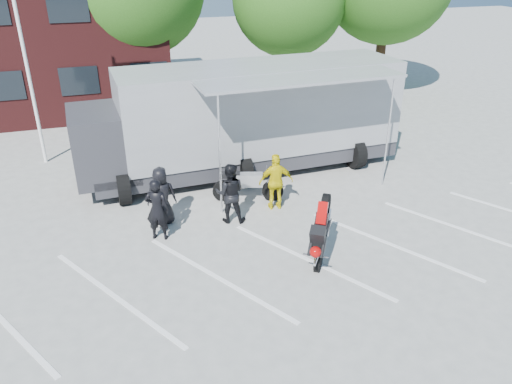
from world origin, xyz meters
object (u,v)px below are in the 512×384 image
spectator_leather_b (157,209)px  spectator_leather_c (230,193)px  parked_motorcycle (248,200)px  spectator_hivis (276,182)px  spectator_leather_a (162,196)px  transporter_truck (248,170)px  stunt_bike_rider (322,256)px  flagpole (26,19)px

spectator_leather_b → spectator_leather_c: size_ratio=0.99×
spectator_leather_c → parked_motorcycle: bearing=-109.9°
spectator_hivis → spectator_leather_a: bearing=5.4°
transporter_truck → stunt_bike_rider: transporter_truck is taller
flagpole → spectator_leather_a: (3.23, -5.93, -4.19)m
stunt_bike_rider → spectator_leather_b: spectator_leather_b is taller
spectator_leather_b → stunt_bike_rider: bearing=173.6°
transporter_truck → spectator_hivis: 3.16m
spectator_leather_a → spectator_leather_b: size_ratio=0.97×
parked_motorcycle → stunt_bike_rider: stunt_bike_rider is taller
parked_motorcycle → spectator_hivis: (0.65, -0.75, 0.88)m
stunt_bike_rider → spectator_hivis: spectator_hivis is taller
spectator_leather_b → transporter_truck: bearing=-111.5°
spectator_leather_c → spectator_hivis: spectator_leather_c is taller
spectator_leather_b → spectator_leather_c: bearing=-147.7°
transporter_truck → spectator_hivis: size_ratio=6.63×
spectator_leather_a → spectator_leather_c: spectator_leather_c is taller
spectator_leather_a → spectator_leather_c: 1.93m
stunt_bike_rider → spectator_leather_b: size_ratio=1.10×
stunt_bike_rider → spectator_leather_a: 4.78m
spectator_leather_b → spectator_leather_c: spectator_leather_c is taller
stunt_bike_rider → transporter_truck: bearing=126.3°
spectator_leather_c → transporter_truck: bearing=-96.2°
stunt_bike_rider → spectator_leather_a: (-3.62, 3.00, 0.86)m
flagpole → transporter_truck: size_ratio=0.69×
parked_motorcycle → spectator_leather_c: (-0.87, -1.09, 0.89)m
spectator_leather_a → spectator_leather_b: 0.85m
flagpole → stunt_bike_rider: size_ratio=4.11×
flagpole → spectator_leather_a: 7.95m
transporter_truck → parked_motorcycle: size_ratio=5.17×
spectator_leather_b → parked_motorcycle: bearing=-131.2°
stunt_bike_rider → parked_motorcycle: bearing=138.2°
stunt_bike_rider → spectator_hivis: size_ratio=1.11×
flagpole → transporter_truck: (6.66, -3.04, -5.05)m
spectator_hivis → spectator_leather_b: bearing=18.4°
spectator_leather_c → spectator_hivis: 1.55m
flagpole → spectator_leather_a: bearing=-61.4°
spectator_hivis → parked_motorcycle: bearing=-41.4°
transporter_truck → spectator_leather_a: bearing=-142.2°
spectator_leather_c → spectator_hivis: size_ratio=1.01×
spectator_leather_a → stunt_bike_rider: bearing=146.1°
spectator_leather_a → spectator_leather_c: bearing=171.3°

